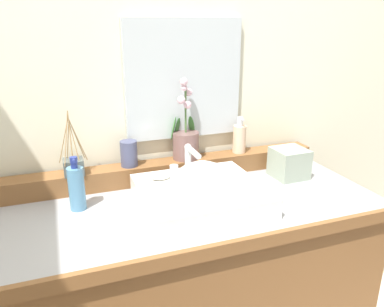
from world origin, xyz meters
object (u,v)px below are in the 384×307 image
(potted_plant, at_px, (186,139))
(lotion_bottle, at_px, (77,187))
(sink_basin, at_px, (202,197))
(tissue_box, at_px, (289,163))
(tumbler_cup, at_px, (129,154))
(soap_bar, at_px, (160,176))
(soap_dispenser, at_px, (239,138))
(reed_diffuser, at_px, (73,166))

(potted_plant, relative_size, lotion_bottle, 1.75)
(sink_basin, distance_m, tissue_box, 0.45)
(tumbler_cup, distance_m, lotion_bottle, 0.26)
(sink_basin, xyz_separation_m, lotion_bottle, (-0.40, 0.13, 0.05))
(tissue_box, bearing_deg, soap_bar, -178.73)
(soap_dispenser, bearing_deg, tissue_box, -44.54)
(soap_dispenser, distance_m, reed_diffuser, 0.68)
(sink_basin, height_order, tumbler_cup, sink_basin)
(soap_dispenser, xyz_separation_m, lotion_bottle, (-0.69, -0.15, -0.06))
(sink_basin, height_order, lotion_bottle, lotion_bottle)
(sink_basin, distance_m, potted_plant, 0.31)
(soap_bar, height_order, tumbler_cup, tumbler_cup)
(soap_bar, bearing_deg, reed_diffuser, 152.94)
(sink_basin, xyz_separation_m, reed_diffuser, (-0.40, 0.26, 0.08))
(soap_bar, distance_m, soap_dispenser, 0.43)
(soap_dispenser, relative_size, lotion_bottle, 0.82)
(reed_diffuser, xyz_separation_m, lotion_bottle, (-0.00, -0.13, -0.03))
(potted_plant, bearing_deg, tumbler_cup, -177.97)
(sink_basin, distance_m, soap_dispenser, 0.41)
(soap_dispenser, bearing_deg, soap_bar, -157.49)
(tumbler_cup, bearing_deg, sink_basin, -54.88)
(soap_dispenser, bearing_deg, reed_diffuser, -178.60)
(soap_dispenser, height_order, tissue_box, soap_dispenser)
(sink_basin, distance_m, lotion_bottle, 0.43)
(soap_bar, relative_size, tumbler_cup, 0.70)
(reed_diffuser, bearing_deg, tissue_box, -9.15)
(potted_plant, bearing_deg, sink_basin, -97.95)
(tumbler_cup, bearing_deg, tissue_box, -13.42)
(sink_basin, bearing_deg, soap_dispenser, 44.81)
(soap_bar, relative_size, lotion_bottle, 0.37)
(tumbler_cup, xyz_separation_m, tissue_box, (0.63, -0.15, -0.07))
(soap_dispenser, height_order, lotion_bottle, soap_dispenser)
(soap_bar, relative_size, tissue_box, 0.54)
(soap_bar, bearing_deg, lotion_bottle, 177.46)
(soap_bar, relative_size, potted_plant, 0.21)
(potted_plant, bearing_deg, reed_diffuser, -176.97)
(soap_bar, height_order, lotion_bottle, lotion_bottle)
(soap_bar, relative_size, reed_diffuser, 0.29)
(soap_dispenser, relative_size, tumbler_cup, 1.54)
(potted_plant, bearing_deg, soap_dispenser, -1.61)
(tissue_box, bearing_deg, potted_plant, 158.12)
(tumbler_cup, bearing_deg, potted_plant, 2.03)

